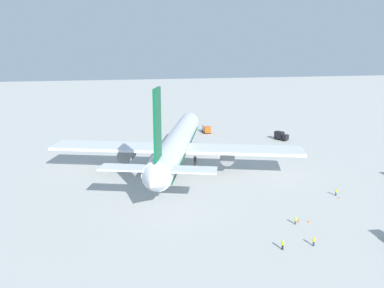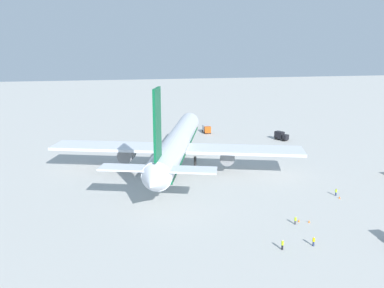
{
  "view_description": "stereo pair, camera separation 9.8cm",
  "coord_description": "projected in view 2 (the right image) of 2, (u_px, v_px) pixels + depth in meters",
  "views": [
    {
      "loc": [
        -103.12,
        17.7,
        32.83
      ],
      "look_at": [
        -1.94,
        -3.66,
        7.2
      ],
      "focal_mm": 37.2,
      "sensor_mm": 36.0,
      "label": 1
    },
    {
      "loc": [
        -103.14,
        17.6,
        32.83
      ],
      "look_at": [
        -1.94,
        -3.66,
        7.2
      ],
      "focal_mm": 37.2,
      "sensor_mm": 36.0,
      "label": 2
    }
  ],
  "objects": [
    {
      "name": "ground_plane",
      "position": [
        178.0,
        168.0,
        109.38
      ],
      "size": [
        600.0,
        600.0,
        0.0
      ],
      "primitive_type": "plane",
      "color": "#B2B2AD"
    },
    {
      "name": "airliner",
      "position": [
        176.0,
        144.0,
        106.33
      ],
      "size": [
        69.09,
        65.86,
        24.94
      ],
      "color": "silver",
      "rests_on": "ground"
    },
    {
      "name": "service_truck_0",
      "position": [
        281.0,
        136.0,
        141.9
      ],
      "size": [
        5.36,
        4.24,
        2.99
      ],
      "color": "black",
      "rests_on": "ground"
    },
    {
      "name": "service_truck_2",
      "position": [
        207.0,
        129.0,
        153.54
      ],
      "size": [
        4.79,
        2.69,
        2.89
      ],
      "color": "#BF4C14",
      "rests_on": "ground"
    },
    {
      "name": "ground_worker_0",
      "position": [
        336.0,
        192.0,
        89.26
      ],
      "size": [
        0.55,
        0.55,
        1.71
      ],
      "color": "navy",
      "rests_on": "ground"
    },
    {
      "name": "ground_worker_1",
      "position": [
        295.0,
        220.0,
        74.9
      ],
      "size": [
        0.56,
        0.56,
        1.6
      ],
      "color": "#3F3F47",
      "rests_on": "ground"
    },
    {
      "name": "ground_worker_2",
      "position": [
        314.0,
        241.0,
        66.8
      ],
      "size": [
        0.45,
        0.45,
        1.7
      ],
      "color": "navy",
      "rests_on": "ground"
    },
    {
      "name": "ground_worker_3",
      "position": [
        282.0,
        245.0,
        65.56
      ],
      "size": [
        0.52,
        0.52,
        1.79
      ],
      "color": "black",
      "rests_on": "ground"
    },
    {
      "name": "traffic_cone_0",
      "position": [
        309.0,
        221.0,
        75.8
      ],
      "size": [
        0.36,
        0.36,
        0.55
      ],
      "primitive_type": "cone",
      "color": "orange",
      "rests_on": "ground"
    },
    {
      "name": "traffic_cone_1",
      "position": [
        299.0,
        220.0,
        76.12
      ],
      "size": [
        0.36,
        0.36,
        0.55
      ],
      "primitive_type": "cone",
      "color": "orange",
      "rests_on": "ground"
    },
    {
      "name": "traffic_cone_2",
      "position": [
        340.0,
        197.0,
        87.77
      ],
      "size": [
        0.36,
        0.36,
        0.55
      ],
      "primitive_type": "cone",
      "color": "orange",
      "rests_on": "ground"
    }
  ]
}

